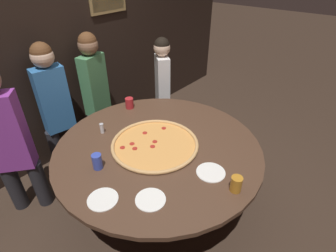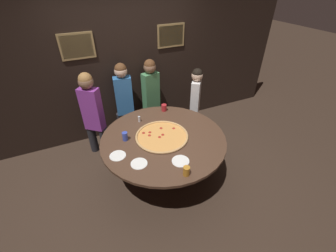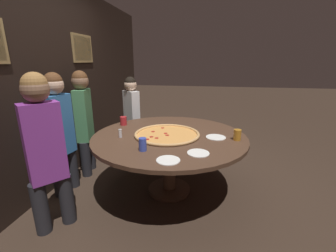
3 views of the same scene
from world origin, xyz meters
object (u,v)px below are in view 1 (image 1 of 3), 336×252
object	(u,v)px
giant_pizza	(155,144)
white_plate_near_front	(103,199)
white_plate_right_side	(151,200)
white_plate_far_back	(211,172)
diner_far_right	(54,102)
dining_table	(158,155)
drink_cup_far_left	(129,103)
drink_cup_centre_back	(97,161)
diner_side_left	(95,87)
diner_far_left	(162,83)
condiment_shaker	(102,128)
drink_cup_beside_pizza	(236,184)
diner_side_right	(7,136)

from	to	relation	value
giant_pizza	white_plate_near_front	distance (m)	0.69
white_plate_right_side	white_plate_far_back	bearing A→B (deg)	-19.68
white_plate_near_front	diner_far_right	size ratio (longest dim) A/B	0.14
dining_table	white_plate_near_front	bearing A→B (deg)	-171.15
white_plate_far_back	white_plate_right_side	bearing A→B (deg)	160.32
white_plate_right_side	white_plate_near_front	size ratio (longest dim) A/B	0.99
drink_cup_far_left	white_plate_near_front	size ratio (longest dim) A/B	0.54
drink_cup_centre_back	white_plate_right_side	size ratio (longest dim) A/B	0.61
diner_side_left	diner_far_left	world-z (taller)	diner_side_left
diner_side_left	white_plate_near_front	bearing A→B (deg)	40.66
giant_pizza	diner_side_left	bearing A→B (deg)	75.90
white_plate_far_back	condiment_shaker	xyz separation A→B (m)	(-0.18, 1.07, 0.05)
drink_cup_beside_pizza	white_plate_right_side	distance (m)	0.60
drink_cup_far_left	condiment_shaker	size ratio (longest dim) A/B	1.18
diner_far_right	diner_far_left	xyz separation A→B (m)	(1.22, -0.46, -0.07)
drink_cup_centre_back	drink_cup_beside_pizza	xyz separation A→B (m)	(0.47, -0.94, -0.00)
dining_table	giant_pizza	world-z (taller)	giant_pizza
white_plate_near_front	diner_side_left	distance (m)	1.68
white_plate_near_front	diner_side_right	xyz separation A→B (m)	(-0.12, 1.10, 0.10)
white_plate_right_side	diner_side_right	distance (m)	1.39
dining_table	drink_cup_far_left	bearing A→B (deg)	65.46
condiment_shaker	drink_cup_far_left	bearing A→B (deg)	16.81
diner_side_right	diner_far_left	bearing A→B (deg)	-146.24
dining_table	diner_side_right	distance (m)	1.30
diner_far_left	diner_side_right	distance (m)	1.83
drink_cup_centre_back	white_plate_far_back	xyz separation A→B (m)	(0.51, -0.71, -0.06)
dining_table	condiment_shaker	world-z (taller)	condiment_shaker
white_plate_near_front	diner_side_left	bearing A→B (deg)	53.93
drink_cup_far_left	diner_far_right	xyz separation A→B (m)	(-0.53, 0.58, 0.03)
white_plate_far_back	drink_cup_centre_back	bearing A→B (deg)	125.86
giant_pizza	drink_cup_beside_pizza	xyz separation A→B (m)	(-0.03, -0.79, 0.05)
dining_table	diner_far_left	size ratio (longest dim) A/B	1.34
giant_pizza	condiment_shaker	bearing A→B (deg)	108.25
drink_cup_beside_pizza	diner_far_left	xyz separation A→B (m)	(1.04, 1.56, -0.04)
white_plate_far_back	condiment_shaker	distance (m)	1.09
white_plate_near_front	diner_far_left	distance (m)	1.92
white_plate_near_front	white_plate_far_back	size ratio (longest dim) A/B	0.95
drink_cup_centre_back	diner_side_right	distance (m)	0.87
giant_pizza	diner_far_left	bearing A→B (deg)	37.54
dining_table	drink_cup_far_left	size ratio (longest dim) A/B	15.62
giant_pizza	drink_cup_beside_pizza	size ratio (longest dim) A/B	6.38
drink_cup_centre_back	diner_side_right	world-z (taller)	diner_side_right
drink_cup_far_left	white_plate_near_front	world-z (taller)	drink_cup_far_left
drink_cup_far_left	white_plate_near_front	xyz separation A→B (m)	(-1.00, -0.79, -0.05)
white_plate_near_front	diner_side_left	xyz separation A→B (m)	(0.99, 1.36, 0.08)
white_plate_right_side	diner_far_right	size ratio (longest dim) A/B	0.14
diner_far_left	drink_cup_beside_pizza	bearing A→B (deg)	5.14
diner_far_right	diner_side_right	world-z (taller)	diner_side_right
drink_cup_beside_pizza	diner_far_right	bearing A→B (deg)	94.99
drink_cup_beside_pizza	diner_side_right	bearing A→B (deg)	113.90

